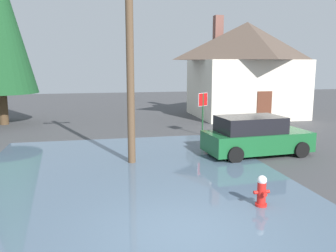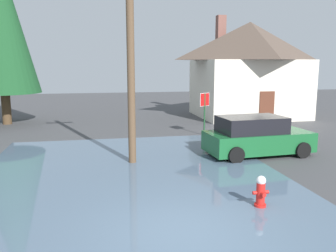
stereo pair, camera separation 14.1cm
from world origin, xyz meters
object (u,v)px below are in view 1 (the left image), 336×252
object	(u,v)px
parked_car	(255,136)
fire_hydrant	(262,192)
house	(246,68)
stop_sign_far	(203,105)
utility_pole	(130,47)

from	to	relation	value
parked_car	fire_hydrant	bearing A→B (deg)	-113.76
house	parked_car	world-z (taller)	house
fire_hydrant	stop_sign_far	xyz separation A→B (m)	(1.39, 9.50, 1.15)
utility_pole	house	size ratio (longest dim) A/B	1.08
house	parked_car	bearing A→B (deg)	-111.84
fire_hydrant	utility_pole	xyz separation A→B (m)	(-2.84, 4.88, 3.85)
utility_pole	house	world-z (taller)	utility_pole
stop_sign_far	house	xyz separation A→B (m)	(5.07, 6.12, 1.84)
stop_sign_far	fire_hydrant	bearing A→B (deg)	-98.31
fire_hydrant	utility_pole	bearing A→B (deg)	120.20
fire_hydrant	parked_car	distance (m)	5.62
fire_hydrant	house	bearing A→B (deg)	67.52
fire_hydrant	stop_sign_far	size ratio (longest dim) A/B	0.39
utility_pole	parked_car	distance (m)	6.20
utility_pole	parked_car	world-z (taller)	utility_pole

